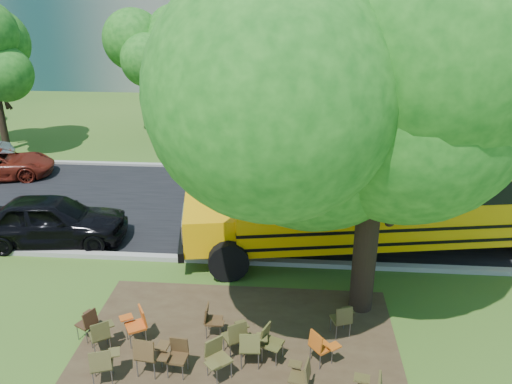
# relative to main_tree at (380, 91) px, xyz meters

# --- Properties ---
(ground) EXTENTS (160.00, 160.00, 0.00)m
(ground) POSITION_rel_main_tree_xyz_m (-3.83, -1.08, -5.35)
(ground) COLOR #2D5219
(ground) RESTS_ON ground
(dirt_patch) EXTENTS (7.00, 4.50, 0.03)m
(dirt_patch) POSITION_rel_main_tree_xyz_m (-2.83, -1.58, -5.33)
(dirt_patch) COLOR #382819
(dirt_patch) RESTS_ON ground
(asphalt_road) EXTENTS (80.00, 8.00, 0.04)m
(asphalt_road) POSITION_rel_main_tree_xyz_m (-3.83, 5.92, -5.33)
(asphalt_road) COLOR black
(asphalt_road) RESTS_ON ground
(kerb_near) EXTENTS (80.00, 0.25, 0.14)m
(kerb_near) POSITION_rel_main_tree_xyz_m (-3.83, 1.92, -5.28)
(kerb_near) COLOR gray
(kerb_near) RESTS_ON ground
(kerb_far) EXTENTS (80.00, 0.25, 0.14)m
(kerb_far) POSITION_rel_main_tree_xyz_m (-3.83, 10.02, -5.28)
(kerb_far) COLOR gray
(kerb_far) RESTS_ON ground
(bg_tree_2) EXTENTS (4.80, 4.80, 6.62)m
(bg_tree_2) POSITION_rel_main_tree_xyz_m (-8.83, 14.92, -1.13)
(bg_tree_2) COLOR black
(bg_tree_2) RESTS_ON ground
(bg_tree_3) EXTENTS (5.60, 5.60, 7.84)m
(bg_tree_3) POSITION_rel_main_tree_xyz_m (4.17, 12.92, -0.32)
(bg_tree_3) COLOR black
(bg_tree_3) RESTS_ON ground
(main_tree) EXTENTS (7.20, 7.20, 8.96)m
(main_tree) POSITION_rel_main_tree_xyz_m (0.00, 0.00, 0.00)
(main_tree) COLOR black
(main_tree) RESTS_ON ground
(school_bus) EXTENTS (13.80, 5.11, 3.31)m
(school_bus) POSITION_rel_main_tree_xyz_m (2.43, 3.43, -3.43)
(school_bus) COLOR #E09B07
(school_bus) RESTS_ON ground
(chair_0) EXTENTS (0.55, 0.69, 0.83)m
(chair_0) POSITION_rel_main_tree_xyz_m (-5.73, -2.11, -4.83)
(chair_0) COLOR #433F1D
(chair_0) RESTS_ON ground
(chair_1) EXTENTS (0.67, 0.56, 0.94)m
(chair_1) POSITION_rel_main_tree_xyz_m (-4.52, -2.71, -4.76)
(chair_1) COLOR #4C351B
(chair_1) RESTS_ON ground
(chair_2) EXTENTS (0.61, 0.67, 0.89)m
(chair_2) POSITION_rel_main_tree_xyz_m (-5.34, -3.03, -4.80)
(chair_2) COLOR #4E4521
(chair_2) RESTS_ON ground
(chair_3) EXTENTS (0.57, 0.48, 0.81)m
(chair_3) POSITION_rel_main_tree_xyz_m (-3.98, -2.61, -4.84)
(chair_3) COLOR #432E18
(chair_3) RESTS_ON ground
(chair_4) EXTENTS (0.59, 0.57, 0.90)m
(chair_4) POSITION_rel_main_tree_xyz_m (-2.49, -2.29, -4.79)
(chair_4) COLOR brown
(chair_4) RESTS_ON ground
(chair_5) EXTENTS (0.60, 0.76, 0.88)m
(chair_5) POSITION_rel_main_tree_xyz_m (-3.16, -2.66, -4.80)
(chair_5) COLOR brown
(chair_5) RESTS_ON ground
(chair_6) EXTENTS (0.46, 0.59, 0.79)m
(chair_6) POSITION_rel_main_tree_xyz_m (-1.46, -2.97, -4.86)
(chair_6) COLOR #473B1E
(chair_6) RESTS_ON ground
(chair_7) EXTENTS (0.69, 0.55, 0.82)m
(chair_7) POSITION_rel_main_tree_xyz_m (-1.07, -2.12, -4.84)
(chair_7) COLOR #B75013
(chair_7) RESTS_ON ground
(chair_8) EXTENTS (0.51, 0.64, 0.77)m
(chair_8) POSITION_rel_main_tree_xyz_m (-6.18, -1.69, -4.87)
(chair_8) COLOR #3D2515
(chair_8) RESTS_ON ground
(chair_9) EXTENTS (0.72, 0.58, 0.87)m
(chair_9) POSITION_rel_main_tree_xyz_m (-5.06, -1.71, -4.81)
(chair_9) COLOR #B84A13
(chair_9) RESTS_ON ground
(chair_10) EXTENTS (0.46, 0.51, 0.80)m
(chair_10) POSITION_rel_main_tree_xyz_m (-3.46, -1.39, -4.85)
(chair_10) COLOR #483019
(chair_10) RESTS_ON ground
(chair_11) EXTENTS (0.61, 0.75, 0.91)m
(chair_11) POSITION_rel_main_tree_xyz_m (-2.83, -1.99, -4.79)
(chair_11) COLOR #443F1D
(chair_11) RESTS_ON ground
(chair_12) EXTENTS (0.53, 0.68, 0.83)m
(chair_12) POSITION_rel_main_tree_xyz_m (-2.12, -2.07, -4.83)
(chair_12) COLOR #47441F
(chair_12) RESTS_ON ground
(chair_13) EXTENTS (0.57, 0.63, 0.83)m
(chair_13) POSITION_rel_main_tree_xyz_m (-0.54, -1.15, -4.83)
(chair_13) COLOR #504522
(chair_13) RESTS_ON ground
(black_car) EXTENTS (4.70, 2.32, 1.54)m
(black_car) POSITION_rel_main_tree_xyz_m (-9.08, 2.72, -4.58)
(black_car) COLOR black
(black_car) RESTS_ON ground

